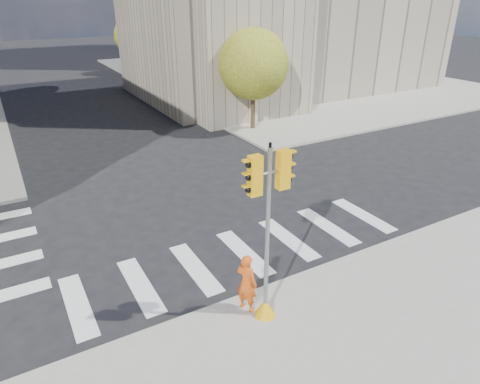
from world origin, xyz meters
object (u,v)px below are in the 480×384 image
Objects in this scene: lamp_near at (229,48)px; photographer at (247,283)px; traffic_signal at (267,249)px; lamp_far at (157,33)px.

lamp_near is 21.21m from photographer.
lamp_near reaches higher than traffic_signal.
lamp_far reaches higher than photographer.
traffic_signal is at bearing -115.89° from lamp_near.
traffic_signal is (-9.25, -19.06, -2.38)m from lamp_near.
lamp_near is at bearing -90.00° from lamp_far.
lamp_far is 34.41m from traffic_signal.
lamp_far is 1.69× the size of traffic_signal.
lamp_near is at bearing -52.17° from photographer.
lamp_near is 14.00m from lamp_far.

